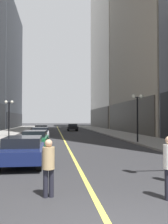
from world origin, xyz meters
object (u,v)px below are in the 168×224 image
car_green (35,139)px  street_lamp_right_mid (137,107)px  car_silver (40,133)px  street_lamp_left_far (9,110)px  car_navy (23,149)px  car_blue (41,129)px  pedestrian_in_tan_trench (49,164)px  car_black (72,127)px

car_green → street_lamp_right_mid: size_ratio=1.01×
car_silver → street_lamp_left_far: size_ratio=0.94×
car_silver → car_navy: bearing=-90.3°
car_silver → street_lamp_right_mid: (8.92, -5.49, 2.54)m
car_blue → street_lamp_left_far: 7.53m
car_silver → pedestrian_in_tan_trench: size_ratio=2.58×
car_navy → car_black: size_ratio=0.97×
car_blue → street_lamp_right_mid: size_ratio=1.02×
car_green → street_lamp_right_mid: bearing=16.3°
car_black → street_lamp_left_far: street_lamp_left_far is taller
car_blue → street_lamp_left_far: street_lamp_left_far is taller
car_black → street_lamp_right_mid: street_lamp_right_mid is taller
car_green → car_blue: size_ratio=0.99×
car_navy → street_lamp_right_mid: street_lamp_right_mid is taller
car_green → pedestrian_in_tan_trench: size_ratio=2.76×
car_silver → car_blue: bearing=92.0°
street_lamp_right_mid → car_black: bearing=98.8°
car_blue → street_lamp_right_mid: bearing=-58.6°
car_navy → car_silver: (0.08, 14.92, -0.00)m
car_navy → car_black: 35.16m
car_silver → pedestrian_in_tan_trench: pedestrian_in_tan_trench is taller
car_green → street_lamp_right_mid: (8.90, 2.60, 2.54)m
car_navy → car_green: 6.82m
car_silver → pedestrian_in_tan_trench: (1.25, -20.23, 0.22)m
pedestrian_in_tan_trench → street_lamp_left_far: size_ratio=0.37×
car_navy → street_lamp_left_far: 19.01m
car_navy → car_blue: same height
car_navy → pedestrian_in_tan_trench: 5.47m
car_black → pedestrian_in_tan_trench: 40.27m
car_green → car_blue: (-0.35, 17.77, 0.00)m
car_silver → pedestrian_in_tan_trench: 20.26m
pedestrian_in_tan_trench → car_navy: bearing=104.0°
street_lamp_left_far → car_black: bearing=61.6°
car_green → car_silver: size_ratio=1.07×
car_navy → car_green: bearing=89.2°
car_black → car_blue: bearing=-117.5°
car_silver → car_green: bearing=-89.9°
car_blue → street_lamp_left_far: (-3.55, -6.14, 2.54)m
car_navy → street_lamp_left_far: (-3.80, 18.45, 2.54)m
car_green → pedestrian_in_tan_trench: bearing=-84.2°
car_navy → car_green: (0.09, 6.82, -0.00)m
street_lamp_right_mid → car_blue: bearing=121.4°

